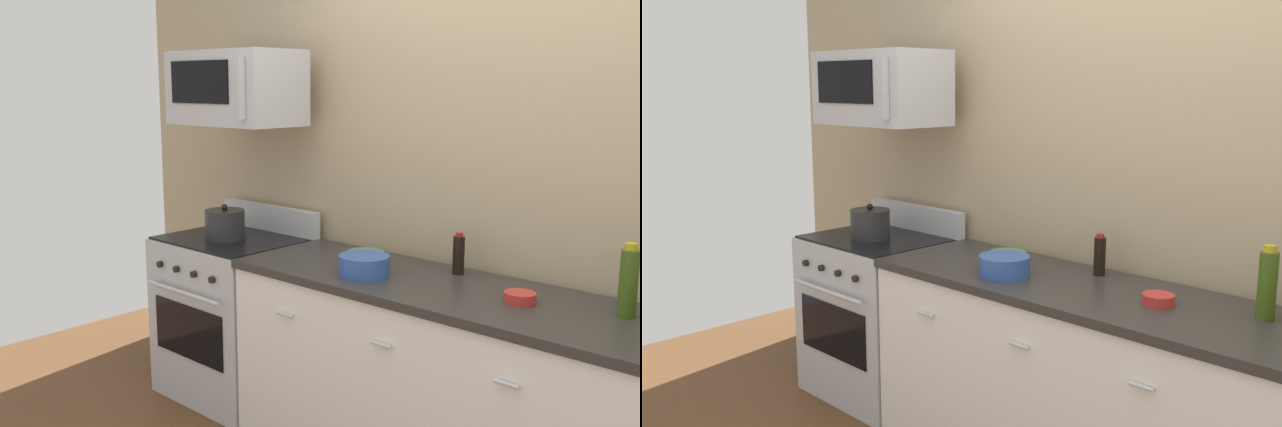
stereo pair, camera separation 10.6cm
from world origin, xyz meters
TOP-DOWN VIEW (x-y plane):
  - back_wall at (0.00, 0.41)m, footprint 5.53×0.10m
  - counter_unit at (-0.00, -0.00)m, footprint 2.44×0.66m
  - range_oven at (-1.59, 0.00)m, footprint 0.76×0.69m
  - microwave at (-1.59, 0.05)m, footprint 0.74×0.44m
  - bottle_olive_oil at (0.52, 0.12)m, footprint 0.07×0.07m
  - bottle_soy_sauce_dark at (-0.25, 0.21)m, footprint 0.05×0.05m
  - bowl_green_glaze at (-0.69, 0.08)m, footprint 0.18×0.18m
  - bowl_blue_mixing at (-0.55, -0.10)m, footprint 0.23×0.23m
  - bowl_red_small at (0.15, 0.01)m, footprint 0.13×0.13m
  - stockpot at (-1.59, -0.05)m, footprint 0.22×0.22m

SIDE VIEW (x-z plane):
  - counter_unit at x=0.00m, z-range 0.00..0.92m
  - range_oven at x=-1.59m, z-range -0.07..1.00m
  - bowl_red_small at x=0.15m, z-range 0.92..0.96m
  - bowl_green_glaze at x=-0.69m, z-range 0.92..0.98m
  - bowl_blue_mixing at x=-0.55m, z-range 0.92..1.02m
  - stockpot at x=-1.59m, z-range 0.91..1.10m
  - bottle_soy_sauce_dark at x=-0.25m, z-range 0.92..1.11m
  - bottle_olive_oil at x=0.52m, z-range 0.91..1.19m
  - back_wall at x=0.00m, z-range 0.00..2.70m
  - microwave at x=-1.59m, z-range 1.55..1.95m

